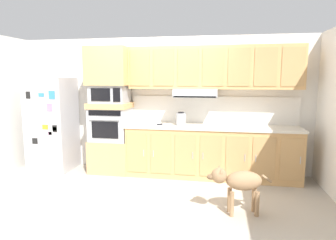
{
  "coord_description": "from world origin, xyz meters",
  "views": [
    {
      "loc": [
        1.11,
        -4.36,
        1.75
      ],
      "look_at": [
        0.28,
        0.21,
        1.08
      ],
      "focal_mm": 31.26,
      "sensor_mm": 36.0,
      "label": 1
    }
  ],
  "objects": [
    {
      "name": "ground_plane",
      "position": [
        0.0,
        0.0,
        0.0
      ],
      "size": [
        9.6,
        9.6,
        0.0
      ],
      "primitive_type": "plane",
      "color": "#B2A899"
    },
    {
      "name": "back_kitchen_wall",
      "position": [
        0.0,
        1.11,
        1.25
      ],
      "size": [
        6.2,
        0.12,
        2.5
      ],
      "primitive_type": "cube",
      "color": "silver",
      "rests_on": "ground"
    },
    {
      "name": "refrigerator",
      "position": [
        -2.06,
        0.68,
        0.88
      ],
      "size": [
        0.76,
        0.73,
        1.76
      ],
      "color": "#ADADB2",
      "rests_on": "ground"
    },
    {
      "name": "oven_base_cabinet",
      "position": [
        -0.9,
        0.75,
        0.3
      ],
      "size": [
        0.74,
        0.62,
        0.6
      ],
      "primitive_type": "cube",
      "color": "tan",
      "rests_on": "ground"
    },
    {
      "name": "built_in_oven",
      "position": [
        -0.9,
        0.75,
        0.9
      ],
      "size": [
        0.7,
        0.62,
        0.6
      ],
      "color": "#A8AAAF",
      "rests_on": "oven_base_cabinet"
    },
    {
      "name": "appliance_mid_shelf",
      "position": [
        -0.9,
        0.75,
        1.25
      ],
      "size": [
        0.74,
        0.62,
        0.1
      ],
      "primitive_type": "cube",
      "color": "tan",
      "rests_on": "built_in_oven"
    },
    {
      "name": "microwave",
      "position": [
        -0.9,
        0.75,
        1.46
      ],
      "size": [
        0.64,
        0.54,
        0.32
      ],
      "color": "#A8AAAF",
      "rests_on": "appliance_mid_shelf"
    },
    {
      "name": "appliance_upper_cabinet",
      "position": [
        -0.9,
        0.75,
        1.96
      ],
      "size": [
        0.74,
        0.62,
        0.68
      ],
      "primitive_type": "cube",
      "color": "tan",
      "rests_on": "microwave"
    },
    {
      "name": "lower_cabinet_run",
      "position": [
        0.96,
        0.75,
        0.44
      ],
      "size": [
        2.99,
        0.63,
        0.88
      ],
      "color": "tan",
      "rests_on": "ground"
    },
    {
      "name": "countertop_slab",
      "position": [
        0.96,
        0.75,
        0.9
      ],
      "size": [
        3.03,
        0.64,
        0.04
      ],
      "primitive_type": "cube",
      "color": "silver",
      "rests_on": "lower_cabinet_run"
    },
    {
      "name": "backsplash_panel",
      "position": [
        0.96,
        1.04,
        1.17
      ],
      "size": [
        3.03,
        0.02,
        0.5
      ],
      "primitive_type": "cube",
      "color": "white",
      "rests_on": "countertop_slab"
    },
    {
      "name": "upper_cabinet_with_hood",
      "position": [
        0.94,
        0.87,
        1.9
      ],
      "size": [
        2.99,
        0.48,
        0.88
      ],
      "color": "tan",
      "rests_on": "backsplash_panel"
    },
    {
      "name": "screwdriver",
      "position": [
        0.05,
        0.67,
        0.93
      ],
      "size": [
        0.16,
        0.16,
        0.03
      ],
      "color": "black",
      "rests_on": "countertop_slab"
    },
    {
      "name": "electric_kettle",
      "position": [
        0.42,
        0.7,
        1.03
      ],
      "size": [
        0.17,
        0.17,
        0.24
      ],
      "color": "#A8AAAF",
      "rests_on": "countertop_slab"
    },
    {
      "name": "dog",
      "position": [
        1.36,
        -0.67,
        0.44
      ],
      "size": [
        0.84,
        0.33,
        0.64
      ],
      "rotation": [
        0.0,
        0.0,
        -2.95
      ],
      "color": "#997551",
      "rests_on": "ground"
    }
  ]
}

